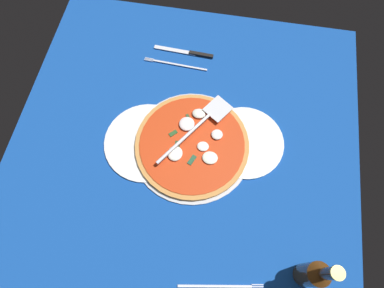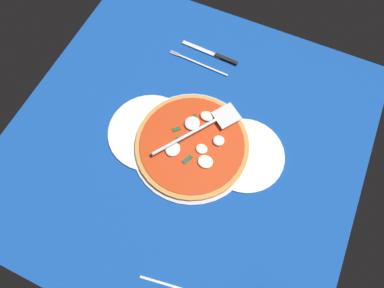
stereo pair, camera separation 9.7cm
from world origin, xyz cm
name	(u,v)px [view 1 (the left image)]	position (x,y,z in cm)	size (l,w,h in cm)	color
ground_plane	(184,143)	(0.00, 0.00, -0.40)	(104.86, 104.86, 0.80)	#124195
checker_pattern	(184,142)	(0.00, 0.00, 0.05)	(104.86, 104.86, 0.10)	silver
pizza_pan	(192,146)	(2.59, -0.87, 0.51)	(36.20, 36.20, 0.81)	#B4B7BD
dinner_plate_left	(147,142)	(-11.11, -1.98, 0.60)	(25.73, 25.73, 1.00)	silver
dinner_plate_right	(245,142)	(18.11, 3.01, 0.60)	(23.65, 23.65, 1.00)	white
pizza	(192,144)	(2.62, -0.74, 1.72)	(34.13, 34.13, 2.81)	#C78742
pizza_server	(198,127)	(3.63, 4.07, 4.09)	(19.34, 25.60, 1.00)	silver
place_setting_far	(183,59)	(-6.03, 30.31, 0.46)	(23.01, 13.40, 1.40)	white
beer_bottle	(315,274)	(37.29, -31.70, 8.60)	(5.78, 5.78, 21.93)	#5C3312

